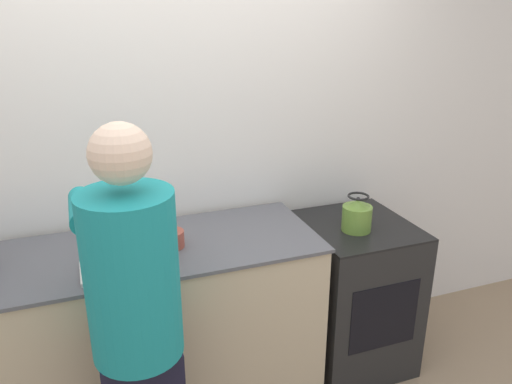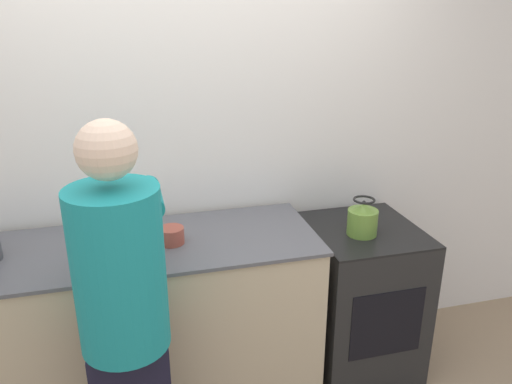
# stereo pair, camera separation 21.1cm
# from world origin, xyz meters

# --- Properties ---
(wall_back) EXTENTS (8.00, 0.05, 2.60)m
(wall_back) POSITION_xyz_m (0.00, 0.70, 1.30)
(wall_back) COLOR white
(wall_back) RESTS_ON ground_plane
(counter) EXTENTS (1.80, 0.65, 0.94)m
(counter) POSITION_xyz_m (-0.32, 0.31, 0.47)
(counter) COLOR #C6B28E
(counter) RESTS_ON ground_plane
(oven) EXTENTS (0.58, 0.63, 0.88)m
(oven) POSITION_xyz_m (0.91, 0.32, 0.44)
(oven) COLOR black
(oven) RESTS_ON ground_plane
(person) EXTENTS (0.39, 0.62, 1.67)m
(person) POSITION_xyz_m (-0.37, -0.21, 0.90)
(person) COLOR black
(person) RESTS_ON ground_plane
(cutting_board) EXTENTS (0.34, 0.20, 0.02)m
(cutting_board) POSITION_xyz_m (-0.39, 0.14, 0.95)
(cutting_board) COLOR silver
(cutting_board) RESTS_ON counter
(knife) EXTENTS (0.25, 0.13, 0.01)m
(knife) POSITION_xyz_m (-0.39, 0.11, 0.96)
(knife) COLOR silver
(knife) RESTS_ON cutting_board
(kettle) EXTENTS (0.16, 0.16, 0.20)m
(kettle) POSITION_xyz_m (0.86, 0.25, 0.97)
(kettle) COLOR olive
(kettle) RESTS_ON oven
(bowl_prep) EXTENTS (0.15, 0.15, 0.08)m
(bowl_prep) POSITION_xyz_m (-0.31, 0.46, 0.98)
(bowl_prep) COLOR silver
(bowl_prep) RESTS_ON counter
(bowl_mixing) EXTENTS (0.12, 0.12, 0.08)m
(bowl_mixing) POSITION_xyz_m (-0.13, 0.29, 0.98)
(bowl_mixing) COLOR #9E4738
(bowl_mixing) RESTS_ON counter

